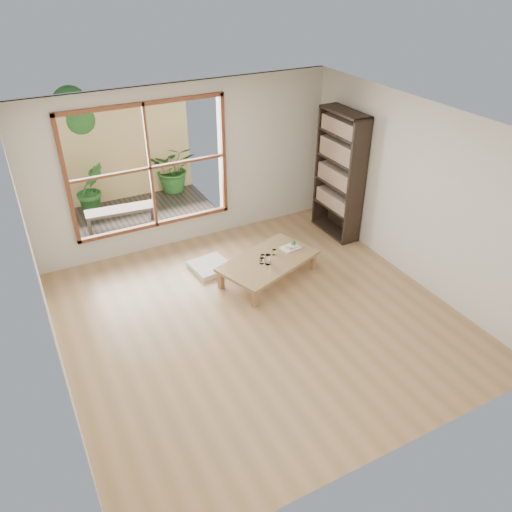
{
  "coord_description": "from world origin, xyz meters",
  "views": [
    {
      "loc": [
        -2.48,
        -4.7,
        4.26
      ],
      "look_at": [
        0.29,
        0.61,
        0.55
      ],
      "focal_mm": 35.0,
      "sensor_mm": 36.0,
      "label": 1
    }
  ],
  "objects_px": {
    "low_table": "(268,262)",
    "bookshelf": "(340,175)",
    "food_tray": "(291,246)",
    "garden_bench": "(121,212)"
  },
  "relations": [
    {
      "from": "low_table",
      "to": "bookshelf",
      "type": "distance_m",
      "value": 2.04
    },
    {
      "from": "food_tray",
      "to": "bookshelf",
      "type": "bearing_deg",
      "value": 17.81
    },
    {
      "from": "garden_bench",
      "to": "low_table",
      "type": "bearing_deg",
      "value": -53.09
    },
    {
      "from": "low_table",
      "to": "bookshelf",
      "type": "xyz_separation_m",
      "value": [
        1.73,
        0.74,
        0.78
      ]
    },
    {
      "from": "food_tray",
      "to": "garden_bench",
      "type": "relative_size",
      "value": 0.26
    },
    {
      "from": "garden_bench",
      "to": "food_tray",
      "type": "bearing_deg",
      "value": -44.27
    },
    {
      "from": "bookshelf",
      "to": "garden_bench",
      "type": "xyz_separation_m",
      "value": [
        -3.28,
        1.8,
        -0.72
      ]
    },
    {
      "from": "low_table",
      "to": "food_tray",
      "type": "distance_m",
      "value": 0.5
    },
    {
      "from": "food_tray",
      "to": "garden_bench",
      "type": "height_order",
      "value": "food_tray"
    },
    {
      "from": "bookshelf",
      "to": "garden_bench",
      "type": "distance_m",
      "value": 3.82
    }
  ]
}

